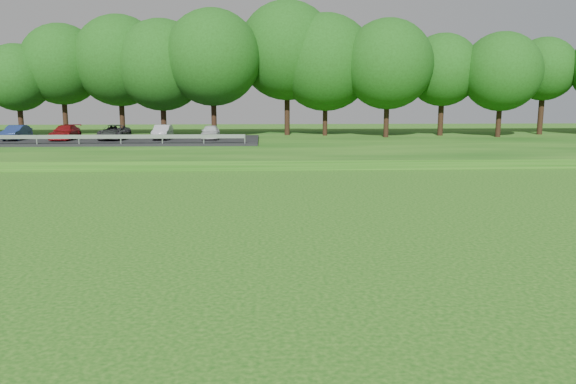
{
  "coord_description": "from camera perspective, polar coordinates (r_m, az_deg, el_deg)",
  "views": [
    {
      "loc": [
        -11.59,
        -14.44,
        4.62
      ],
      "look_at": [
        -10.76,
        4.27,
        1.3
      ],
      "focal_mm": 35.0,
      "sensor_mm": 36.0,
      "label": 1
    }
  ],
  "objects": [
    {
      "name": "walking_path",
      "position": [
        36.63,
        15.95,
        2.45
      ],
      "size": [
        130.0,
        1.6,
        0.04
      ],
      "primitive_type": "cube",
      "color": "gray",
      "rests_on": "ground"
    },
    {
      "name": "treeline",
      "position": [
        53.82,
        10.19,
        13.6
      ],
      "size": [
        104.0,
        7.0,
        15.0
      ],
      "primitive_type": null,
      "color": "#18440F",
      "rests_on": "berm"
    },
    {
      "name": "parking_lot",
      "position": [
        49.01,
        -17.4,
        5.39
      ],
      "size": [
        24.0,
        9.0,
        1.38
      ],
      "color": "black",
      "rests_on": "berm"
    },
    {
      "name": "berm",
      "position": [
        49.99,
        10.92,
        4.91
      ],
      "size": [
        130.0,
        30.0,
        0.6
      ],
      "primitive_type": "cube",
      "color": "#0F450D",
      "rests_on": "ground"
    }
  ]
}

